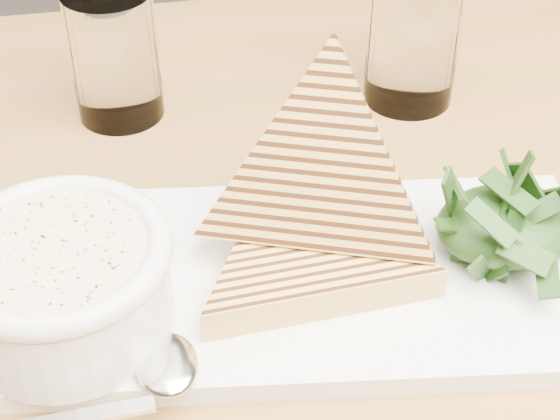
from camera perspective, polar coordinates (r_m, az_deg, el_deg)
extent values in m
cube|color=#9A6637|center=(0.55, -3.02, -8.58)|extent=(1.35, 0.92, 0.04)
cube|color=white|center=(0.55, 0.45, -4.68)|extent=(0.42, 0.24, 0.02)
cylinder|color=white|center=(0.51, -14.14, -5.30)|extent=(0.12, 0.12, 0.05)
cylinder|color=beige|center=(0.49, -14.68, -2.86)|extent=(0.11, 0.11, 0.01)
torus|color=white|center=(0.49, -14.72, -2.69)|extent=(0.13, 0.13, 0.01)
ellipsoid|color=black|center=(0.57, 14.91, -0.97)|extent=(0.09, 0.07, 0.04)
ellipsoid|color=silver|center=(0.49, -7.54, -10.11)|extent=(0.04, 0.05, 0.01)
cylinder|color=white|center=(0.70, -10.94, 10.04)|extent=(0.07, 0.07, 0.11)
cylinder|color=white|center=(0.72, 8.84, 11.28)|extent=(0.07, 0.07, 0.11)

